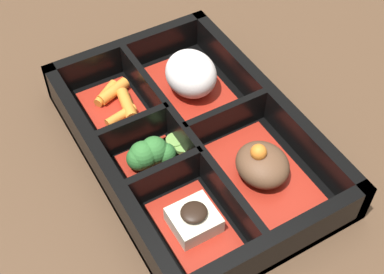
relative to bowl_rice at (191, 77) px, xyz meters
name	(u,v)px	position (x,y,z in m)	size (l,w,h in m)	color
ground_plane	(192,152)	(0.07, -0.04, -0.03)	(3.00, 3.00, 0.00)	#4C3523
bento_base	(192,149)	(0.07, -0.04, -0.03)	(0.32, 0.21, 0.01)	black
bento_rim	(190,138)	(0.07, -0.04, -0.01)	(0.32, 0.21, 0.05)	black
bowl_rice	(191,77)	(0.00, 0.00, 0.00)	(0.12, 0.08, 0.06)	maroon
bowl_stew	(262,168)	(0.14, 0.00, -0.01)	(0.12, 0.08, 0.05)	maroon
bowl_carrots	(117,105)	(-0.02, -0.09, -0.02)	(0.09, 0.06, 0.02)	maroon
bowl_greens	(149,156)	(0.07, -0.09, -0.01)	(0.05, 0.06, 0.04)	maroon
bowl_tofu	(194,222)	(0.16, -0.09, -0.01)	(0.09, 0.06, 0.03)	maroon
bowl_pickles	(182,145)	(0.07, -0.05, -0.02)	(0.04, 0.03, 0.01)	maroon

